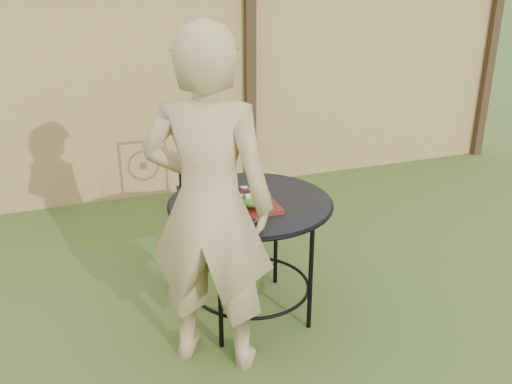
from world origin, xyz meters
The scene contains 9 objects.
ground centered at (0.00, 0.00, 0.00)m, with size 60.00×60.00×0.00m, color #2E4817.
fence centered at (0.00, 2.19, 0.95)m, with size 8.00×0.12×1.90m.
patio_table centered at (0.60, 0.14, 0.59)m, with size 0.92×0.92×0.72m.
patio_chair centered at (0.62, 0.99, 0.50)m, with size 0.46×0.46×0.95m.
diner centered at (0.28, -0.18, 0.87)m, with size 0.63×0.42×1.74m, color tan.
salad_plate centered at (0.57, 0.04, 0.74)m, with size 0.27×0.27×0.02m, color #45090E.
salad centered at (0.57, 0.04, 0.79)m, with size 0.21×0.21×0.08m, color #235614.
fork centered at (0.58, 0.04, 0.92)m, with size 0.01×0.01×0.18m, color silver.
drinking_glass centered at (0.26, 0.13, 0.79)m, with size 0.08×0.08×0.14m, color #0B897B.
Camera 1 is at (-0.36, -2.60, 1.96)m, focal length 40.00 mm.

